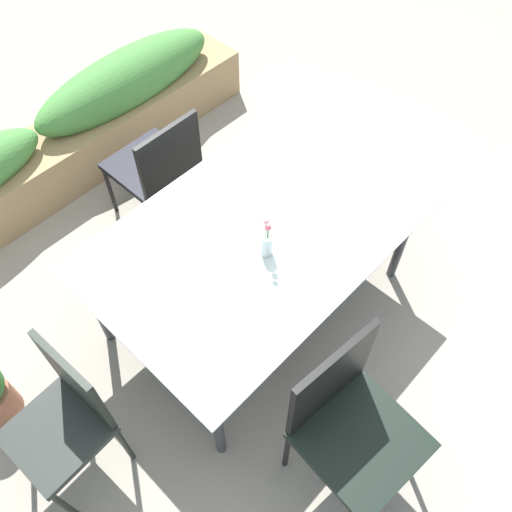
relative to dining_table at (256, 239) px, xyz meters
The scene contains 7 objects.
ground_plane 0.67m from the dining_table, 167.99° to the right, with size 12.00×12.00×0.00m, color gray.
dining_table is the anchor object (origin of this frame).
chair_far_side 0.96m from the dining_table, 84.08° to the left, with size 0.48×0.48×0.87m.
chair_end_left 1.24m from the dining_table, behind, with size 0.42×0.42×0.94m.
chair_near_left 1.01m from the dining_table, 112.27° to the right, with size 0.54×0.54×0.99m.
flower_vase 0.20m from the dining_table, 114.61° to the right, with size 0.06×0.06×0.28m.
planter_box 1.80m from the dining_table, 97.96° to the left, with size 3.33×0.45×0.70m.
Camera 1 is at (-1.15, -1.16, 2.91)m, focal length 37.90 mm.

